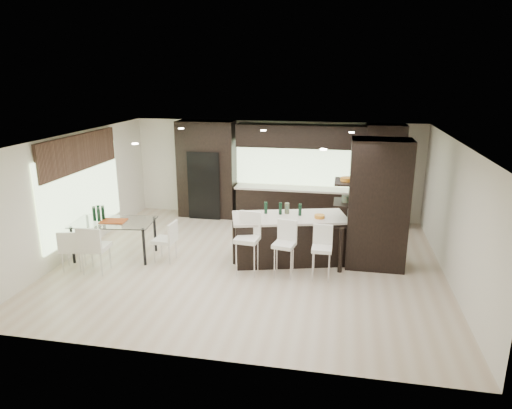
% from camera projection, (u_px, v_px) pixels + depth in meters
% --- Properties ---
extents(ground, '(8.00, 8.00, 0.00)m').
position_uv_depth(ground, '(251.00, 263.00, 9.86)').
color(ground, beige).
rests_on(ground, ground).
extents(back_wall, '(8.00, 0.02, 2.70)m').
position_uv_depth(back_wall, '(276.00, 170.00, 12.79)').
color(back_wall, white).
rests_on(back_wall, ground).
extents(left_wall, '(0.02, 7.00, 2.70)m').
position_uv_depth(left_wall, '(76.00, 194.00, 10.21)').
color(left_wall, white).
rests_on(left_wall, ground).
extents(right_wall, '(0.02, 7.00, 2.70)m').
position_uv_depth(right_wall, '(454.00, 214.00, 8.76)').
color(right_wall, white).
rests_on(right_wall, ground).
extents(ceiling, '(8.00, 7.00, 0.02)m').
position_uv_depth(ceiling, '(250.00, 138.00, 9.11)').
color(ceiling, white).
rests_on(ceiling, ground).
extents(window_left, '(0.04, 3.20, 1.90)m').
position_uv_depth(window_left, '(82.00, 192.00, 10.39)').
color(window_left, '#B2D199').
rests_on(window_left, left_wall).
extents(window_back, '(3.40, 0.04, 1.20)m').
position_uv_depth(window_back, '(297.00, 164.00, 12.58)').
color(window_back, '#B2D199').
rests_on(window_back, back_wall).
extents(stone_accent, '(0.08, 3.00, 0.80)m').
position_uv_depth(stone_accent, '(79.00, 153.00, 10.14)').
color(stone_accent, brown).
rests_on(stone_accent, left_wall).
extents(ceiling_spots, '(4.00, 3.00, 0.02)m').
position_uv_depth(ceiling_spots, '(253.00, 138.00, 9.35)').
color(ceiling_spots, white).
rests_on(ceiling_spots, ceiling).
extents(back_cabinetry, '(6.80, 0.68, 2.70)m').
position_uv_depth(back_cabinetry, '(292.00, 173.00, 12.38)').
color(back_cabinetry, black).
rests_on(back_cabinetry, ground).
extents(refrigerator, '(0.90, 0.68, 1.90)m').
position_uv_depth(refrigerator, '(207.00, 184.00, 12.88)').
color(refrigerator, black).
rests_on(refrigerator, ground).
extents(partition_column, '(1.20, 0.80, 2.70)m').
position_uv_depth(partition_column, '(378.00, 204.00, 9.39)').
color(partition_column, black).
rests_on(partition_column, ground).
extents(kitchen_island, '(2.62, 1.66, 1.01)m').
position_uv_depth(kitchen_island, '(289.00, 238.00, 9.88)').
color(kitchen_island, black).
rests_on(kitchen_island, ground).
extents(stool_left, '(0.49, 0.49, 1.03)m').
position_uv_depth(stool_left, '(247.00, 250.00, 9.21)').
color(stool_left, white).
rests_on(stool_left, ground).
extents(stool_mid, '(0.48, 0.48, 0.92)m').
position_uv_depth(stool_mid, '(284.00, 255.00, 9.11)').
color(stool_mid, white).
rests_on(stool_mid, ground).
extents(stool_right, '(0.39, 0.39, 0.88)m').
position_uv_depth(stool_right, '(321.00, 258.00, 8.99)').
color(stool_right, white).
rests_on(stool_right, ground).
extents(bench, '(1.23, 0.57, 0.46)m').
position_uv_depth(bench, '(317.00, 239.00, 10.64)').
color(bench, black).
rests_on(bench, ground).
extents(floor_vase, '(0.48, 0.48, 1.25)m').
position_uv_depth(floor_vase, '(287.00, 230.00, 10.05)').
color(floor_vase, '#4D5940').
rests_on(floor_vase, ground).
extents(dining_table, '(1.83, 1.16, 0.83)m').
position_uv_depth(dining_table, '(115.00, 239.00, 10.09)').
color(dining_table, white).
rests_on(dining_table, ground).
extents(chair_near, '(0.54, 0.54, 0.94)m').
position_uv_depth(chair_near, '(96.00, 250.00, 9.30)').
color(chair_near, white).
rests_on(chair_near, ground).
extents(chair_far, '(0.54, 0.54, 0.81)m').
position_uv_depth(chair_far, '(73.00, 251.00, 9.45)').
color(chair_far, white).
rests_on(chair_far, ground).
extents(chair_end, '(0.47, 0.47, 0.82)m').
position_uv_depth(chair_end, '(165.00, 243.00, 9.88)').
color(chair_end, white).
rests_on(chair_end, ground).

